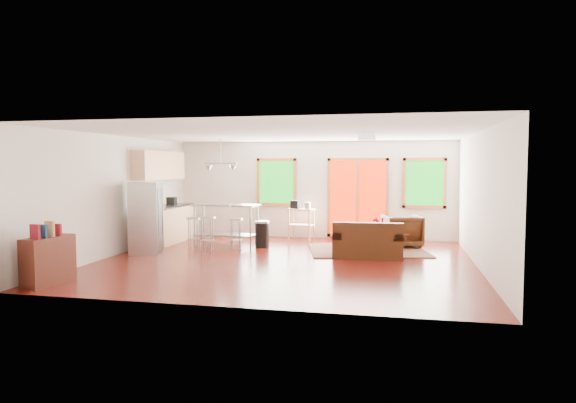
% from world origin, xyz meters
% --- Properties ---
extents(floor, '(7.50, 7.00, 0.02)m').
position_xyz_m(floor, '(0.00, 0.00, -0.01)').
color(floor, '#3E0C07').
rests_on(floor, ground).
extents(ceiling, '(7.50, 7.00, 0.02)m').
position_xyz_m(ceiling, '(0.00, 0.00, 2.61)').
color(ceiling, white).
rests_on(ceiling, ground).
extents(back_wall, '(7.50, 0.02, 2.60)m').
position_xyz_m(back_wall, '(0.00, 3.51, 1.30)').
color(back_wall, silver).
rests_on(back_wall, ground).
extents(left_wall, '(0.02, 7.00, 2.60)m').
position_xyz_m(left_wall, '(-3.76, 0.00, 1.30)').
color(left_wall, silver).
rests_on(left_wall, ground).
extents(right_wall, '(0.02, 7.00, 2.60)m').
position_xyz_m(right_wall, '(3.76, 0.00, 1.30)').
color(right_wall, silver).
rests_on(right_wall, ground).
extents(front_wall, '(7.50, 0.02, 2.60)m').
position_xyz_m(front_wall, '(0.00, -3.51, 1.30)').
color(front_wall, silver).
rests_on(front_wall, ground).
extents(window_left, '(1.10, 0.05, 1.30)m').
position_xyz_m(window_left, '(-1.00, 3.46, 1.50)').
color(window_left, '#0E5B10').
rests_on(window_left, back_wall).
extents(french_doors, '(1.60, 0.05, 2.10)m').
position_xyz_m(french_doors, '(1.20, 3.46, 1.10)').
color(french_doors, '#BC1601').
rests_on(french_doors, back_wall).
extents(window_right, '(1.10, 0.05, 1.30)m').
position_xyz_m(window_right, '(2.90, 3.46, 1.50)').
color(window_right, '#0E5B10').
rests_on(window_right, back_wall).
extents(rug, '(2.96, 2.51, 0.03)m').
position_xyz_m(rug, '(1.57, 1.63, 0.01)').
color(rug, '#51613B').
rests_on(rug, floor).
extents(loveseat, '(1.48, 0.88, 0.77)m').
position_xyz_m(loveseat, '(1.63, 0.79, 0.31)').
color(loveseat, black).
rests_on(loveseat, floor).
extents(coffee_table, '(1.09, 0.89, 0.38)m').
position_xyz_m(coffee_table, '(1.97, 2.07, 0.33)').
color(coffee_table, '#3E1910').
rests_on(coffee_table, floor).
extents(armchair, '(1.01, 0.98, 0.86)m').
position_xyz_m(armchair, '(2.34, 2.31, 0.43)').
color(armchair, black).
rests_on(armchair, floor).
extents(ottoman, '(0.69, 0.69, 0.41)m').
position_xyz_m(ottoman, '(1.13, 2.10, 0.20)').
color(ottoman, black).
rests_on(ottoman, floor).
extents(vase, '(0.21, 0.22, 0.35)m').
position_xyz_m(vase, '(1.74, 1.95, 0.53)').
color(vase, silver).
rests_on(vase, coffee_table).
extents(book, '(0.21, 0.10, 0.29)m').
position_xyz_m(book, '(1.94, 1.64, 0.55)').
color(book, maroon).
rests_on(book, coffee_table).
extents(cabinets, '(0.64, 2.24, 2.30)m').
position_xyz_m(cabinets, '(-3.49, 1.70, 0.93)').
color(cabinets, tan).
rests_on(cabinets, floor).
extents(refrigerator, '(0.75, 0.74, 1.59)m').
position_xyz_m(refrigerator, '(-3.20, 0.25, 0.79)').
color(refrigerator, '#B7BABC').
rests_on(refrigerator, floor).
extents(island, '(1.64, 0.76, 1.01)m').
position_xyz_m(island, '(-1.85, 1.71, 0.70)').
color(island, '#B7BABC').
rests_on(island, floor).
extents(cup, '(0.15, 0.13, 0.13)m').
position_xyz_m(cup, '(-1.66, 1.39, 1.02)').
color(cup, white).
rests_on(cup, island).
extents(bar_stool_a, '(0.40, 0.40, 0.72)m').
position_xyz_m(bar_stool_a, '(-2.52, 1.27, 0.53)').
color(bar_stool_a, '#B7BABC').
rests_on(bar_stool_a, floor).
extents(bar_stool_b, '(0.42, 0.42, 0.79)m').
position_xyz_m(bar_stool_b, '(-1.99, 0.85, 0.59)').
color(bar_stool_b, '#B7BABC').
rests_on(bar_stool_b, floor).
extents(bar_stool_c, '(0.40, 0.40, 0.73)m').
position_xyz_m(bar_stool_c, '(-1.43, 1.17, 0.54)').
color(bar_stool_c, '#B7BABC').
rests_on(bar_stool_c, floor).
extents(trash_can, '(0.38, 0.38, 0.63)m').
position_xyz_m(trash_can, '(-0.92, 1.62, 0.32)').
color(trash_can, black).
rests_on(trash_can, floor).
extents(kitchen_cart, '(0.74, 0.55, 1.03)m').
position_xyz_m(kitchen_cart, '(-0.26, 3.11, 0.70)').
color(kitchen_cart, tan).
rests_on(kitchen_cart, floor).
extents(bookshelf, '(0.47, 0.93, 1.04)m').
position_xyz_m(bookshelf, '(-3.35, -2.82, 0.41)').
color(bookshelf, '#3E1910').
rests_on(bookshelf, floor).
extents(ceiling_flush, '(0.35, 0.35, 0.12)m').
position_xyz_m(ceiling_flush, '(1.60, 0.60, 2.53)').
color(ceiling_flush, white).
rests_on(ceiling_flush, ceiling).
extents(pendant_light, '(0.80, 0.18, 0.79)m').
position_xyz_m(pendant_light, '(-1.90, 1.50, 1.90)').
color(pendant_light, gray).
rests_on(pendant_light, ceiling).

